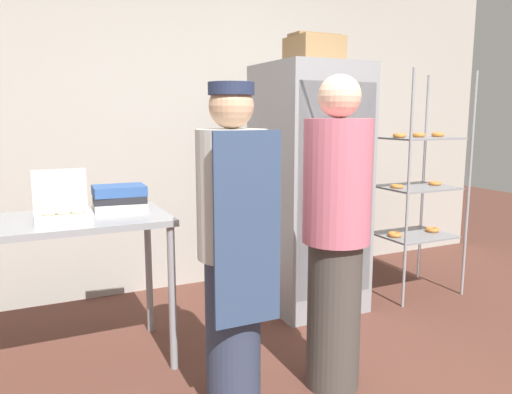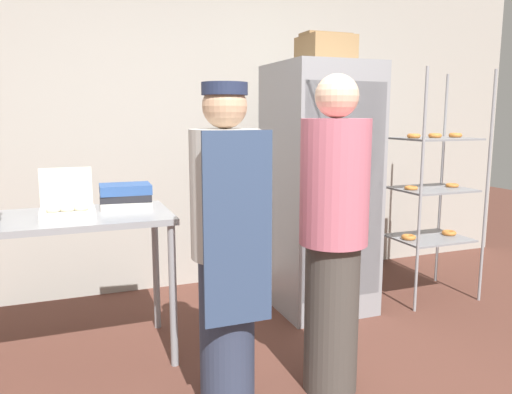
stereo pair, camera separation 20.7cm
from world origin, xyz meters
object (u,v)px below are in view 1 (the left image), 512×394
(binder_stack, at_px, (119,198))
(person_baker, at_px, (233,245))
(cardboard_storage_box, at_px, (314,50))
(person_customer, at_px, (336,234))
(refrigerator, at_px, (309,188))
(donut_box, at_px, (62,212))
(baking_rack, at_px, (416,186))

(binder_stack, height_order, person_baker, person_baker)
(cardboard_storage_box, xyz_separation_m, person_customer, (-0.57, -1.17, -1.08))
(refrigerator, distance_m, binder_stack, 1.42)
(donut_box, distance_m, person_customer, 1.47)
(person_baker, distance_m, person_customer, 0.56)
(refrigerator, height_order, person_customer, refrigerator)
(binder_stack, xyz_separation_m, cardboard_storage_box, (1.49, 0.21, 0.97))
(binder_stack, bearing_deg, refrigerator, 5.21)
(donut_box, height_order, cardboard_storage_box, cardboard_storage_box)
(cardboard_storage_box, bearing_deg, baking_rack, -14.57)
(donut_box, height_order, person_customer, person_customer)
(baking_rack, bearing_deg, person_customer, -146.30)
(refrigerator, relative_size, baking_rack, 1.02)
(refrigerator, height_order, donut_box, refrigerator)
(donut_box, relative_size, binder_stack, 0.90)
(person_baker, height_order, person_customer, person_customer)
(refrigerator, distance_m, donut_box, 1.79)
(refrigerator, bearing_deg, cardboard_storage_box, 47.57)
(refrigerator, bearing_deg, donut_box, -169.19)
(donut_box, distance_m, cardboard_storage_box, 2.13)
(binder_stack, relative_size, person_baker, 0.20)
(refrigerator, xyz_separation_m, cardboard_storage_box, (0.08, 0.08, 1.01))
(donut_box, distance_m, binder_stack, 0.40)
(refrigerator, distance_m, baking_rack, 0.94)
(person_baker, bearing_deg, refrigerator, 44.59)
(baking_rack, bearing_deg, cardboard_storage_box, 165.43)
(donut_box, height_order, binder_stack, donut_box)
(donut_box, bearing_deg, binder_stack, 31.10)
(cardboard_storage_box, distance_m, person_baker, 1.93)
(cardboard_storage_box, bearing_deg, refrigerator, -132.43)
(person_baker, bearing_deg, baking_rack, 24.46)
(binder_stack, height_order, cardboard_storage_box, cardboard_storage_box)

